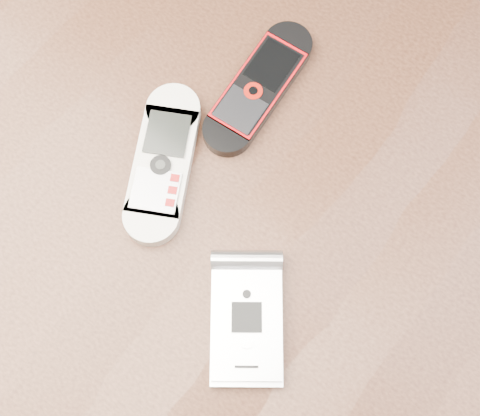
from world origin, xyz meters
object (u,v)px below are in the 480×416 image
at_px(table, 236,241).
at_px(motorola_razr, 247,322).
at_px(nokia_white, 163,163).
at_px(nokia_black_red, 258,87).

relative_size(table, motorola_razr, 11.33).
height_order(nokia_white, motorola_razr, same).
height_order(nokia_white, nokia_black_red, nokia_white).
xyz_separation_m(nokia_black_red, motorola_razr, (0.11, -0.16, 0.00)).
bearing_deg(nokia_black_red, motorola_razr, -60.33).
bearing_deg(motorola_razr, table, 95.87).
relative_size(nokia_black_red, motorola_razr, 1.29).
bearing_deg(nokia_white, nokia_black_red, 50.14).
xyz_separation_m(table, motorola_razr, (0.06, -0.07, 0.11)).
distance_m(nokia_white, motorola_razr, 0.15).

